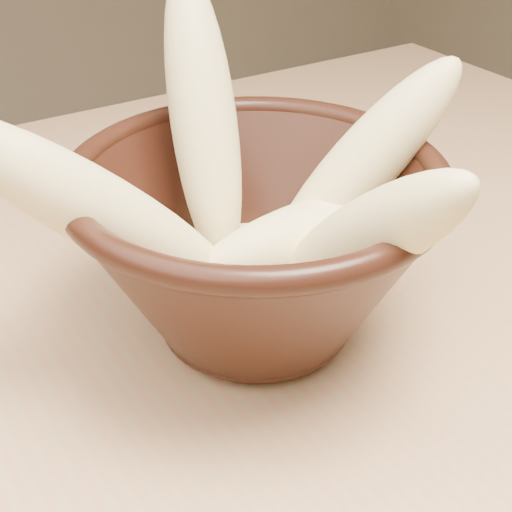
{
  "coord_description": "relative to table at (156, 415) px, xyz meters",
  "views": [
    {
      "loc": [
        -0.13,
        -0.35,
        1.05
      ],
      "look_at": [
        0.06,
        -0.04,
        0.81
      ],
      "focal_mm": 50.0,
      "sensor_mm": 36.0,
      "label": 1
    }
  ],
  "objects": [
    {
      "name": "table",
      "position": [
        0.0,
        0.0,
        0.0
      ],
      "size": [
        1.2,
        0.8,
        0.75
      ],
      "color": "tan",
      "rests_on": "ground"
    },
    {
      "name": "banana_right",
      "position": [
        0.13,
        -0.05,
        0.19
      ],
      "size": [
        0.15,
        0.08,
        0.15
      ],
      "primitive_type": "ellipsoid",
      "rotation": [
        0.73,
        0.0,
        1.29
      ],
      "color": "#E3D386",
      "rests_on": "bowl"
    },
    {
      "name": "banana_front",
      "position": [
        0.08,
        -0.11,
        0.18
      ],
      "size": [
        0.06,
        0.15,
        0.15
      ],
      "primitive_type": "ellipsoid",
      "rotation": [
        0.79,
        0.0,
        0.09
      ],
      "color": "#E3D386",
      "rests_on": "bowl"
    },
    {
      "name": "banana_across",
      "position": [
        0.1,
        -0.05,
        0.15
      ],
      "size": [
        0.16,
        0.05,
        0.05
      ],
      "primitive_type": "ellipsoid",
      "rotation": [
        1.5,
        0.0,
        1.5
      ],
      "color": "#E3D386",
      "rests_on": "bowl"
    },
    {
      "name": "banana_left",
      "position": [
        -0.03,
        -0.03,
        0.19
      ],
      "size": [
        0.18,
        0.08,
        0.16
      ],
      "primitive_type": "ellipsoid",
      "rotation": [
        0.84,
        0.0,
        -1.78
      ],
      "color": "#E3D386",
      "rests_on": "bowl"
    },
    {
      "name": "milk_puddle",
      "position": [
        0.06,
        -0.04,
        0.12
      ],
      "size": [
        0.13,
        0.13,
        0.02
      ],
      "primitive_type": "cylinder",
      "color": "beige",
      "rests_on": "bowl"
    },
    {
      "name": "banana_upright",
      "position": [
        0.06,
        0.02,
        0.21
      ],
      "size": [
        0.07,
        0.13,
        0.19
      ],
      "primitive_type": "ellipsoid",
      "rotation": [
        0.48,
        0.0,
        2.87
      ],
      "color": "#E3D386",
      "rests_on": "bowl"
    },
    {
      "name": "bowl",
      "position": [
        0.06,
        -0.04,
        0.15
      ],
      "size": [
        0.23,
        0.23,
        0.12
      ],
      "rotation": [
        0.0,
        0.0,
        -0.42
      ],
      "color": "black",
      "rests_on": "table"
    }
  ]
}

